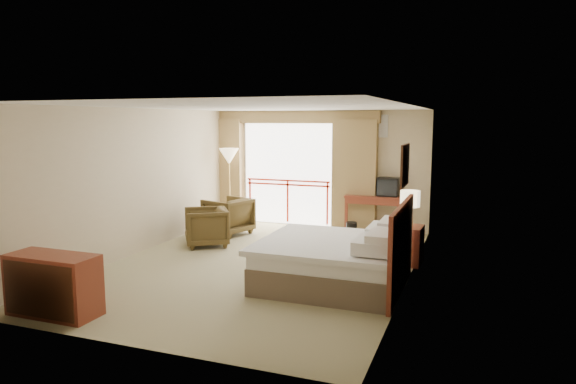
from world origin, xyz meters
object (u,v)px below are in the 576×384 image
at_px(wastebasket, 351,229).
at_px(armchair_far, 228,234).
at_px(tv, 388,187).
at_px(table_lamp, 410,199).
at_px(floor_lamp, 229,159).
at_px(bed, 336,260).
at_px(nightstand, 408,245).
at_px(armchair_near, 207,245).
at_px(side_table, 204,219).
at_px(desk, 375,203).
at_px(dresser, 53,285).

distance_m(wastebasket, armchair_far, 2.70).
relative_size(tv, wastebasket, 1.54).
height_order(table_lamp, floor_lamp, floor_lamp).
relative_size(bed, floor_lamp, 1.17).
relative_size(armchair_far, floor_lamp, 0.48).
bearing_deg(table_lamp, wastebasket, 129.20).
bearing_deg(nightstand, bed, -116.89).
bearing_deg(table_lamp, nightstand, -90.00).
xyz_separation_m(nightstand, floor_lamp, (-4.43, 1.95, 1.24)).
bearing_deg(armchair_near, side_table, 179.16).
bearing_deg(nightstand, tv, 110.49).
xyz_separation_m(wastebasket, side_table, (-2.93, -1.23, 0.24)).
height_order(table_lamp, armchair_far, table_lamp).
height_order(tv, floor_lamp, floor_lamp).
relative_size(bed, armchair_near, 2.56).
bearing_deg(bed, floor_lamp, 135.61).
bearing_deg(desk, dresser, -109.58).
bearing_deg(desk, tv, -6.96).
height_order(nightstand, desk, desk).
relative_size(nightstand, floor_lamp, 0.36).
bearing_deg(tv, floor_lamp, -152.99).
distance_m(table_lamp, desk, 2.67).
relative_size(tv, side_table, 0.81).
xyz_separation_m(table_lamp, armchair_far, (-4.01, 0.97, -1.13)).
height_order(nightstand, tv, tv).
bearing_deg(floor_lamp, nightstand, -23.71).
height_order(nightstand, armchair_far, nightstand).
height_order(bed, side_table, bed).
distance_m(armchair_near, floor_lamp, 2.60).
bearing_deg(tv, nightstand, -52.41).
relative_size(nightstand, table_lamp, 1.12).
xyz_separation_m(bed, table_lamp, (0.88, 1.58, 0.75)).
bearing_deg(bed, armchair_far, 140.77).
relative_size(table_lamp, armchair_near, 0.72).
xyz_separation_m(armchair_far, side_table, (-0.35, -0.44, 0.39)).
distance_m(wastebasket, floor_lamp, 3.32).
xyz_separation_m(nightstand, side_table, (-4.36, 0.58, 0.05)).
relative_size(bed, side_table, 3.77).
xyz_separation_m(bed, nightstand, (0.88, 1.53, -0.04)).
height_order(wastebasket, floor_lamp, floor_lamp).
height_order(bed, armchair_far, bed).
distance_m(table_lamp, wastebasket, 2.47).
bearing_deg(armchair_near, bed, 30.59).
bearing_deg(desk, side_table, -145.77).
height_order(bed, dresser, bed).
xyz_separation_m(bed, side_table, (-3.48, 2.11, 0.01)).
relative_size(nightstand, tv, 1.46).
height_order(armchair_near, floor_lamp, floor_lamp).
distance_m(desk, tv, 0.49).
bearing_deg(desk, floor_lamp, -166.77).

